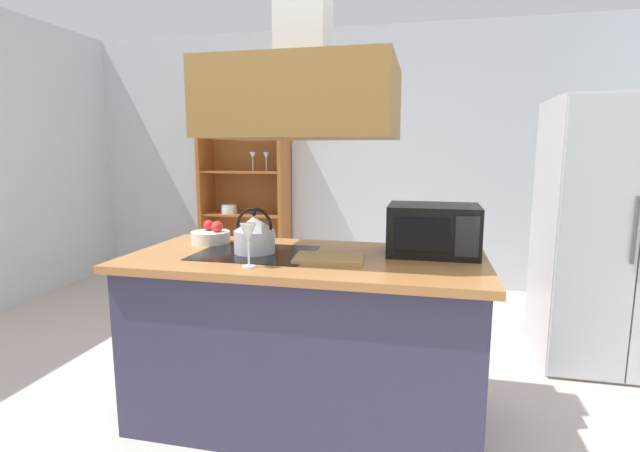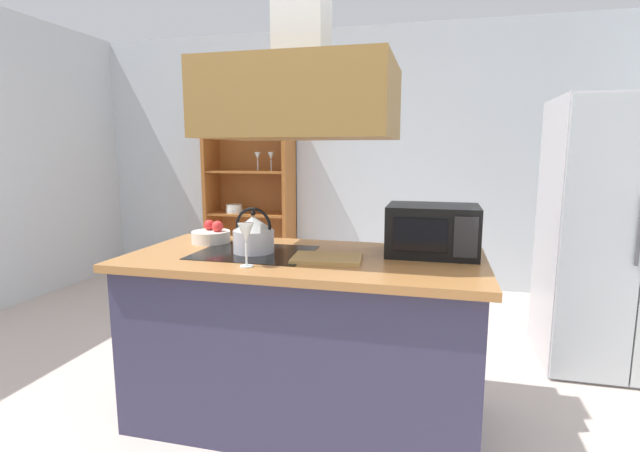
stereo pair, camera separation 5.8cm
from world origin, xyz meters
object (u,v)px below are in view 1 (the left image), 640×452
kettle (254,234)px  wine_glass_on_counter (248,235)px  dish_cabinet (247,206)px  cutting_board (329,258)px  refrigerator (616,234)px  fruit_bowl (211,236)px  microwave (433,230)px

kettle → wine_glass_on_counter: (0.08, -0.29, 0.05)m
kettle → dish_cabinet: bearing=112.6°
cutting_board → wine_glass_on_counter: wine_glass_on_counter is taller
refrigerator → kettle: refrigerator is taller
wine_glass_on_counter → fruit_bowl: wine_glass_on_counter is taller
wine_glass_on_counter → microwave: bearing=29.6°
dish_cabinet → microwave: 3.10m
wine_glass_on_counter → refrigerator: bearing=34.9°
cutting_board → microwave: bearing=26.7°
dish_cabinet → cutting_board: (1.48, -2.63, 0.08)m
refrigerator → dish_cabinet: dish_cabinet is taller
cutting_board → wine_glass_on_counter: size_ratio=1.65×
fruit_bowl → kettle: bearing=-29.4°
dish_cabinet → microwave: size_ratio=4.05×
dish_cabinet → refrigerator: bearing=-24.3°
dish_cabinet → kettle: dish_cabinet is taller
dish_cabinet → wine_glass_on_counter: dish_cabinet is taller
dish_cabinet → cutting_board: dish_cabinet is taller
refrigerator → dish_cabinet: bearing=155.7°
microwave → fruit_bowl: bearing=179.5°
cutting_board → wine_glass_on_counter: (-0.33, -0.22, 0.14)m
kettle → wine_glass_on_counter: 0.31m
cutting_board → microwave: microwave is taller
refrigerator → cutting_board: bearing=-144.8°
microwave → wine_glass_on_counter: size_ratio=2.23×
dish_cabinet → kettle: bearing=-67.4°
refrigerator → dish_cabinet: size_ratio=0.95×
microwave → fruit_bowl: 1.27m
refrigerator → microwave: (-1.19, -0.94, 0.14)m
kettle → fruit_bowl: (-0.34, 0.19, -0.06)m
kettle → wine_glass_on_counter: size_ratio=1.17×
dish_cabinet → microwave: (1.98, -2.38, 0.20)m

